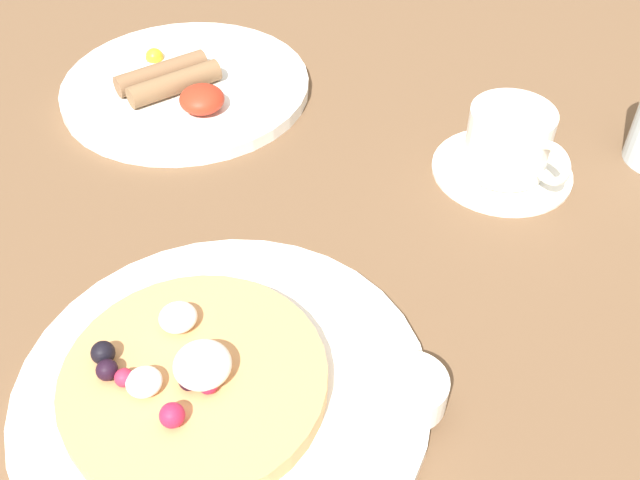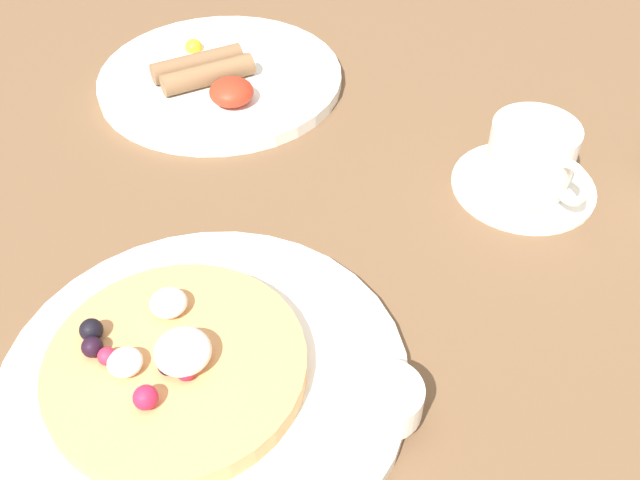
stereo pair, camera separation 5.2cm
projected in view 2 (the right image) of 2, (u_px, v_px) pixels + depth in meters
The scene contains 8 objects.
ground_plane at pixel (289, 284), 60.91cm from camera, with size 196.52×142.55×3.00cm, color brown.
pancake_plate at pixel (205, 378), 51.53cm from camera, with size 29.34×29.34×1.21cm, color white.
pancake_with_berries at pixel (174, 364), 50.39cm from camera, with size 18.44×18.44×4.05cm.
syrup_ramekin at pixel (387, 399), 48.07cm from camera, with size 4.97×4.97×2.51cm.
breakfast_plate at pixel (221, 79), 80.14cm from camera, with size 26.92×26.92×1.37cm, color white.
fried_breakfast at pixel (209, 72), 77.78cm from camera, with size 13.37×13.40×2.76cm.
coffee_saucer at pixel (523, 184), 67.49cm from camera, with size 13.39×13.39×0.70cm, color white.
coffee_cup at pixel (532, 155), 64.91cm from camera, with size 9.18×9.24×6.17cm.
Camera 2 is at (13.43, -38.88, 43.65)cm, focal length 40.39 mm.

